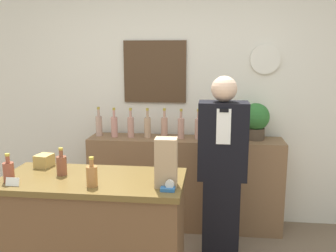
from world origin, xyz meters
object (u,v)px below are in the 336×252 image
paper_bag (166,162)px  tape_dispenser (168,187)px  potted_plant (256,120)px  shopkeeper (222,172)px

paper_bag → tape_dispenser: (0.02, -0.08, -0.14)m
paper_bag → tape_dispenser: 0.16m
paper_bag → tape_dispenser: bearing=-73.4°
tape_dispenser → potted_plant: bearing=65.3°
shopkeeper → paper_bag: size_ratio=5.03×
potted_plant → tape_dispenser: size_ratio=4.02×
potted_plant → tape_dispenser: 1.65m
shopkeeper → paper_bag: shopkeeper is taller
shopkeeper → tape_dispenser: (-0.35, -0.85, 0.16)m
shopkeeper → tape_dispenser: shopkeeper is taller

